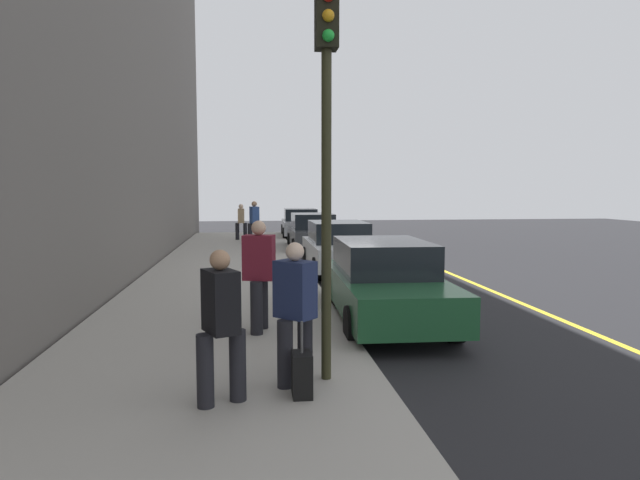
{
  "coord_description": "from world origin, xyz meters",
  "views": [
    {
      "loc": [
        16.62,
        -2.63,
        2.46
      ],
      "look_at": [
        1.59,
        -0.76,
        1.09
      ],
      "focal_mm": 31.01,
      "sensor_mm": 36.0,
      "label": 1
    }
  ],
  "objects_px": {
    "parked_car_green": "(384,282)",
    "pedestrian_tan_coat": "(241,221)",
    "pedestrian_burgundy_coat": "(259,273)",
    "parked_car_white": "(339,247)",
    "parked_car_charcoal": "(313,232)",
    "parked_car_silver": "(300,223)",
    "pedestrian_navy_coat": "(295,309)",
    "pedestrian_black_coat": "(221,322)",
    "pedestrian_blue_coat": "(254,221)",
    "rolling_suitcase": "(302,374)",
    "traffic_light_pole": "(327,121)"
  },
  "relations": [
    {
      "from": "pedestrian_burgundy_coat",
      "to": "parked_car_white",
      "type": "bearing_deg",
      "value": 161.26
    },
    {
      "from": "parked_car_silver",
      "to": "pedestrian_burgundy_coat",
      "type": "bearing_deg",
      "value": -7.06
    },
    {
      "from": "traffic_light_pole",
      "to": "rolling_suitcase",
      "type": "distance_m",
      "value": 2.94
    },
    {
      "from": "parked_car_green",
      "to": "traffic_light_pole",
      "type": "height_order",
      "value": "traffic_light_pole"
    },
    {
      "from": "parked_car_silver",
      "to": "parked_car_green",
      "type": "relative_size",
      "value": 0.9
    },
    {
      "from": "pedestrian_blue_coat",
      "to": "parked_car_charcoal",
      "type": "bearing_deg",
      "value": 47.12
    },
    {
      "from": "pedestrian_tan_coat",
      "to": "rolling_suitcase",
      "type": "height_order",
      "value": "pedestrian_tan_coat"
    },
    {
      "from": "parked_car_charcoal",
      "to": "pedestrian_navy_coat",
      "type": "bearing_deg",
      "value": -7.14
    },
    {
      "from": "parked_car_silver",
      "to": "pedestrian_navy_coat",
      "type": "relative_size",
      "value": 2.51
    },
    {
      "from": "parked_car_green",
      "to": "rolling_suitcase",
      "type": "height_order",
      "value": "parked_car_green"
    },
    {
      "from": "pedestrian_burgundy_coat",
      "to": "rolling_suitcase",
      "type": "distance_m",
      "value": 3.06
    },
    {
      "from": "parked_car_white",
      "to": "pedestrian_black_coat",
      "type": "xyz_separation_m",
      "value": [
        10.38,
        -2.93,
        0.29
      ]
    },
    {
      "from": "pedestrian_burgundy_coat",
      "to": "parked_car_silver",
      "type": "bearing_deg",
      "value": 172.94
    },
    {
      "from": "parked_car_white",
      "to": "pedestrian_burgundy_coat",
      "type": "relative_size",
      "value": 2.42
    },
    {
      "from": "parked_car_white",
      "to": "pedestrian_burgundy_coat",
      "type": "bearing_deg",
      "value": -18.74
    },
    {
      "from": "parked_car_silver",
      "to": "parked_car_charcoal",
      "type": "height_order",
      "value": "same"
    },
    {
      "from": "pedestrian_navy_coat",
      "to": "pedestrian_black_coat",
      "type": "bearing_deg",
      "value": -56.94
    },
    {
      "from": "parked_car_silver",
      "to": "parked_car_white",
      "type": "bearing_deg",
      "value": 0.48
    },
    {
      "from": "parked_car_green",
      "to": "pedestrian_burgundy_coat",
      "type": "bearing_deg",
      "value": -66.88
    },
    {
      "from": "parked_car_white",
      "to": "pedestrian_burgundy_coat",
      "type": "height_order",
      "value": "pedestrian_burgundy_coat"
    },
    {
      "from": "parked_car_white",
      "to": "pedestrian_blue_coat",
      "type": "height_order",
      "value": "pedestrian_blue_coat"
    },
    {
      "from": "parked_car_charcoal",
      "to": "pedestrian_tan_coat",
      "type": "distance_m",
      "value": 4.86
    },
    {
      "from": "pedestrian_tan_coat",
      "to": "rolling_suitcase",
      "type": "xyz_separation_m",
      "value": [
        20.01,
        1.02,
        -0.64
      ]
    },
    {
      "from": "parked_car_charcoal",
      "to": "pedestrian_navy_coat",
      "type": "xyz_separation_m",
      "value": [
        15.73,
        -1.97,
        0.3
      ]
    },
    {
      "from": "parked_car_silver",
      "to": "pedestrian_black_coat",
      "type": "height_order",
      "value": "pedestrian_black_coat"
    },
    {
      "from": "pedestrian_blue_coat",
      "to": "pedestrian_navy_coat",
      "type": "distance_m",
      "value": 17.91
    },
    {
      "from": "parked_car_charcoal",
      "to": "parked_car_silver",
      "type": "bearing_deg",
      "value": 179.77
    },
    {
      "from": "parked_car_white",
      "to": "parked_car_charcoal",
      "type": "bearing_deg",
      "value": -178.8
    },
    {
      "from": "pedestrian_burgundy_coat",
      "to": "pedestrian_blue_coat",
      "type": "xyz_separation_m",
      "value": [
        -15.4,
        0.02,
        0.0
      ]
    },
    {
      "from": "parked_car_green",
      "to": "pedestrian_tan_coat",
      "type": "xyz_separation_m",
      "value": [
        -16.07,
        -2.93,
        0.28
      ]
    },
    {
      "from": "pedestrian_tan_coat",
      "to": "traffic_light_pole",
      "type": "relative_size",
      "value": 0.36
    },
    {
      "from": "traffic_light_pole",
      "to": "pedestrian_blue_coat",
      "type": "bearing_deg",
      "value": -177.55
    },
    {
      "from": "parked_car_white",
      "to": "pedestrian_black_coat",
      "type": "height_order",
      "value": "pedestrian_black_coat"
    },
    {
      "from": "pedestrian_black_coat",
      "to": "pedestrian_tan_coat",
      "type": "bearing_deg",
      "value": -179.6
    },
    {
      "from": "parked_car_white",
      "to": "parked_car_green",
      "type": "relative_size",
      "value": 0.94
    },
    {
      "from": "pedestrian_burgundy_coat",
      "to": "parked_car_green",
      "type": "bearing_deg",
      "value": 113.12
    },
    {
      "from": "pedestrian_black_coat",
      "to": "pedestrian_navy_coat",
      "type": "xyz_separation_m",
      "value": [
        -0.55,
        0.84,
        0.01
      ]
    },
    {
      "from": "parked_car_silver",
      "to": "rolling_suitcase",
      "type": "distance_m",
      "value": 22.29
    },
    {
      "from": "parked_car_charcoal",
      "to": "pedestrian_tan_coat",
      "type": "height_order",
      "value": "pedestrian_tan_coat"
    },
    {
      "from": "pedestrian_blue_coat",
      "to": "pedestrian_black_coat",
      "type": "bearing_deg",
      "value": -1.45
    },
    {
      "from": "parked_car_white",
      "to": "rolling_suitcase",
      "type": "xyz_separation_m",
      "value": [
        10.26,
        -2.05,
        -0.36
      ]
    },
    {
      "from": "pedestrian_black_coat",
      "to": "pedestrian_navy_coat",
      "type": "height_order",
      "value": "pedestrian_navy_coat"
    },
    {
      "from": "parked_car_green",
      "to": "pedestrian_black_coat",
      "type": "relative_size",
      "value": 2.81
    },
    {
      "from": "parked_car_charcoal",
      "to": "rolling_suitcase",
      "type": "xyz_separation_m",
      "value": [
        16.16,
        -1.93,
        -0.36
      ]
    },
    {
      "from": "parked_car_green",
      "to": "pedestrian_blue_coat",
      "type": "relative_size",
      "value": 2.58
    },
    {
      "from": "parked_car_charcoal",
      "to": "pedestrian_blue_coat",
      "type": "distance_m",
      "value": 3.22
    },
    {
      "from": "pedestrian_burgundy_coat",
      "to": "pedestrian_tan_coat",
      "type": "distance_m",
      "value": 17.08
    },
    {
      "from": "parked_car_white",
      "to": "parked_car_green",
      "type": "height_order",
      "value": "same"
    },
    {
      "from": "traffic_light_pole",
      "to": "parked_car_charcoal",
      "type": "bearing_deg",
      "value": 174.22
    },
    {
      "from": "parked_car_white",
      "to": "pedestrian_navy_coat",
      "type": "distance_m",
      "value": 10.06
    }
  ]
}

